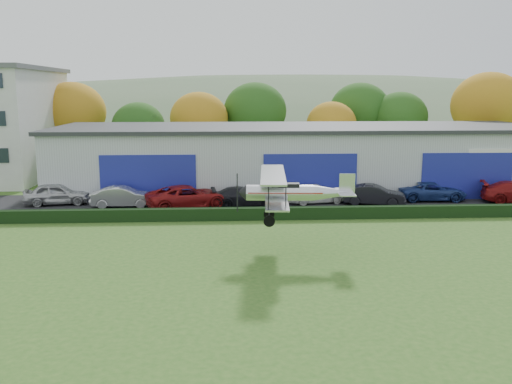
{
  "coord_description": "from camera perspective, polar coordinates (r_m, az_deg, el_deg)",
  "views": [
    {
      "loc": [
        -1.39,
        -18.75,
        8.25
      ],
      "look_at": [
        0.33,
        11.3,
        2.72
      ],
      "focal_mm": 39.0,
      "sensor_mm": 36.0,
      "label": 1
    }
  ],
  "objects": [
    {
      "name": "ground",
      "position": [
        20.53,
        0.9,
        -13.29
      ],
      "size": [
        300.0,
        300.0,
        0.0
      ],
      "primitive_type": "plane",
      "color": "#2E591C",
      "rests_on": "ground"
    },
    {
      "name": "apron",
      "position": [
        40.83,
        2.96,
        -1.23
      ],
      "size": [
        48.0,
        9.0,
        0.05
      ],
      "primitive_type": "cube",
      "color": "black",
      "rests_on": "ground"
    },
    {
      "name": "hedge",
      "position": [
        36.09,
        3.79,
        -2.18
      ],
      "size": [
        46.0,
        0.6,
        0.8
      ],
      "primitive_type": "cube",
      "color": "black",
      "rests_on": "ground"
    },
    {
      "name": "hangar",
      "position": [
        47.5,
        4.48,
        3.61
      ],
      "size": [
        40.6,
        12.6,
        5.3
      ],
      "color": "#B2B7BC",
      "rests_on": "ground"
    },
    {
      "name": "tree_belt",
      "position": [
        59.47,
        -1.13,
        7.86
      ],
      "size": [
        75.7,
        13.22,
        10.12
      ],
      "color": "#3D2614",
      "rests_on": "ground"
    },
    {
      "name": "distant_hills",
      "position": [
        160.2,
        -4.32,
        2.74
      ],
      "size": [
        430.0,
        196.0,
        56.0
      ],
      "color": "#4C6642",
      "rests_on": "ground"
    },
    {
      "name": "car_0",
      "position": [
        42.83,
        -19.72,
        -0.17
      ],
      "size": [
        4.85,
        2.5,
        1.58
      ],
      "primitive_type": "imported",
      "rotation": [
        0.0,
        0.0,
        1.71
      ],
      "color": "silver",
      "rests_on": "apron"
    },
    {
      "name": "car_1",
      "position": [
        40.56,
        -13.47,
        -0.48
      ],
      "size": [
        4.55,
        1.68,
        1.49
      ],
      "primitive_type": "imported",
      "rotation": [
        0.0,
        0.0,
        1.6
      ],
      "color": "silver",
      "rests_on": "apron"
    },
    {
      "name": "car_2",
      "position": [
        39.37,
        -6.98,
        -0.48
      ],
      "size": [
        6.43,
        4.64,
        1.63
      ],
      "primitive_type": "imported",
      "rotation": [
        0.0,
        0.0,
        1.94
      ],
      "color": "maroon",
      "rests_on": "apron"
    },
    {
      "name": "car_3",
      "position": [
        39.89,
        -1.24,
        -0.46
      ],
      "size": [
        4.86,
        2.34,
        1.36
      ],
      "primitive_type": "imported",
      "rotation": [
        0.0,
        0.0,
        1.66
      ],
      "color": "black",
      "rests_on": "apron"
    },
    {
      "name": "car_4",
      "position": [
        41.08,
        6.1,
        -0.11
      ],
      "size": [
        4.62,
        2.56,
        1.49
      ],
      "primitive_type": "imported",
      "rotation": [
        0.0,
        0.0,
        1.76
      ],
      "color": "silver",
      "rests_on": "apron"
    },
    {
      "name": "car_5",
      "position": [
        41.08,
        12.03,
        -0.29
      ],
      "size": [
        4.7,
        2.62,
        1.47
      ],
      "primitive_type": "imported",
      "rotation": [
        0.0,
        0.0,
        1.32
      ],
      "color": "black",
      "rests_on": "apron"
    },
    {
      "name": "car_6",
      "position": [
        43.93,
        17.62,
        0.08
      ],
      "size": [
        5.09,
        2.5,
        1.39
      ],
      "primitive_type": "imported",
      "rotation": [
        0.0,
        0.0,
        1.53
      ],
      "color": "navy",
      "rests_on": "apron"
    },
    {
      "name": "biplane",
      "position": [
        27.94,
        3.52,
        0.09
      ],
      "size": [
        5.92,
        6.8,
        2.54
      ],
      "rotation": [
        0.0,
        0.0,
        -0.08
      ],
      "color": "silver"
    }
  ]
}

